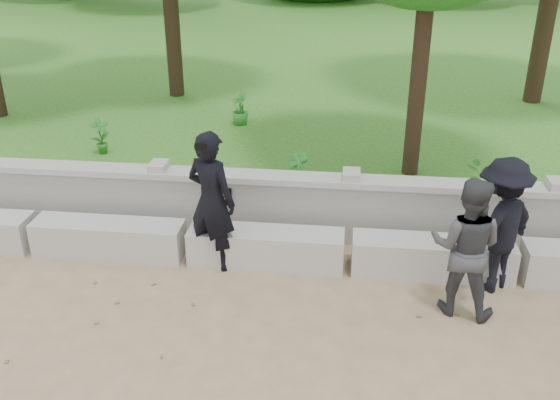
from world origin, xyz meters
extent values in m
plane|color=#9B815F|center=(0.00, 0.00, 0.00)|extent=(80.00, 80.00, 0.00)
cube|color=#2A5F20|center=(0.00, 14.00, 0.12)|extent=(40.00, 22.00, 0.25)
cube|color=#ACAAA3|center=(-1.00, 1.90, 0.23)|extent=(1.90, 0.45, 0.45)
cube|color=#ACAAA3|center=(1.00, 1.90, 0.23)|extent=(1.90, 0.45, 0.45)
cube|color=#ACAAA3|center=(3.00, 1.90, 0.23)|extent=(1.90, 0.45, 0.45)
cube|color=#A2A099|center=(0.00, 2.60, 0.41)|extent=(12.50, 0.25, 0.82)
cube|color=#ACAAA3|center=(0.00, 2.60, 0.86)|extent=(12.50, 0.35, 0.08)
cube|color=black|center=(0.30, 2.46, 0.62)|extent=(0.36, 0.02, 0.24)
imported|color=black|center=(0.37, 1.80, 0.87)|extent=(0.75, 0.64, 1.74)
cube|color=black|center=(0.37, 1.45, 1.68)|extent=(0.14, 0.08, 0.07)
imported|color=#38383C|center=(3.22, 1.18, 0.78)|extent=(0.90, 0.79, 1.57)
imported|color=black|center=(3.67, 1.70, 0.80)|extent=(1.16, 1.13, 1.60)
cylinder|color=#382619|center=(2.91, 4.44, 2.07)|extent=(0.25, 0.25, 3.64)
imported|color=#2B7D2A|center=(-2.15, 4.69, 0.56)|extent=(0.38, 0.38, 0.61)
imported|color=#2B7D2A|center=(1.25, 3.38, 0.57)|extent=(0.43, 0.45, 0.64)
imported|color=#2B7D2A|center=(3.83, 3.30, 0.57)|extent=(0.76, 0.76, 0.64)
imported|color=#2B7D2A|center=(-0.12, 6.47, 0.55)|extent=(0.45, 0.45, 0.60)
camera|label=1|loc=(1.94, -4.69, 4.03)|focal=40.00mm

